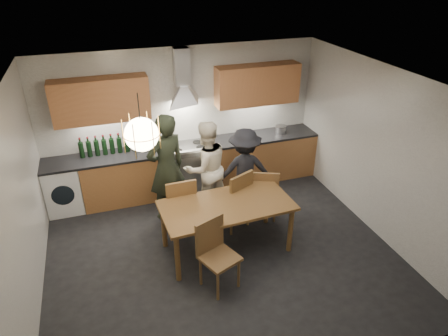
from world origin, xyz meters
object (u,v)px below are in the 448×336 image
object	(u,v)px
chair_back_left	(180,203)
person_mid	(206,168)
person_left	(167,168)
mixing_bowl	(247,136)
person_right	(244,170)
stock_pot	(281,130)
dining_table	(227,210)
chair_front	(215,249)
wine_bottles	(108,144)

from	to	relation	value
chair_back_left	person_mid	bearing A→B (deg)	-137.13
person_left	mixing_bowl	world-z (taller)	person_left
person_right	stock_pot	bearing A→B (deg)	-131.33
dining_table	person_right	distance (m)	1.16
chair_front	wine_bottles	xyz separation A→B (m)	(-1.10, 2.61, 0.52)
dining_table	chair_front	xyz separation A→B (m)	(-0.37, -0.62, -0.14)
person_mid	wine_bottles	world-z (taller)	person_mid
chair_back_left	person_mid	distance (m)	0.84
person_left	person_mid	bearing A→B (deg)	158.28
dining_table	person_left	bearing A→B (deg)	116.85
chair_back_left	wine_bottles	world-z (taller)	wine_bottles
stock_pot	chair_back_left	bearing A→B (deg)	-149.95
chair_back_left	stock_pot	distance (m)	2.68
chair_back_left	mixing_bowl	bearing A→B (deg)	-141.88
chair_front	mixing_bowl	xyz separation A→B (m)	(1.42, 2.51, 0.37)
chair_back_left	stock_pot	bearing A→B (deg)	-151.46
person_left	dining_table	bearing A→B (deg)	99.10
person_left	stock_pot	world-z (taller)	person_left
stock_pot	mixing_bowl	bearing A→B (deg)	179.51
chair_back_left	person_left	world-z (taller)	person_left
person_left	mixing_bowl	size ratio (longest dim) A/B	7.07
dining_table	person_mid	size ratio (longest dim) A/B	1.18
chair_back_left	stock_pot	size ratio (longest dim) A/B	5.05
stock_pot	wine_bottles	bearing A→B (deg)	178.05
chair_back_left	person_right	size ratio (longest dim) A/B	0.69
chair_front	person_mid	size ratio (longest dim) A/B	0.60
dining_table	person_right	world-z (taller)	person_right
person_mid	mixing_bowl	distance (m)	1.30
person_left	chair_back_left	bearing A→B (deg)	77.31
mixing_bowl	dining_table	bearing A→B (deg)	-119.13
stock_pot	chair_front	bearing A→B (deg)	-130.08
person_mid	chair_front	bearing A→B (deg)	65.18
person_left	person_mid	world-z (taller)	person_left
chair_front	mixing_bowl	world-z (taller)	chair_front
chair_front	person_left	xyz separation A→B (m)	(-0.27, 1.75, 0.36)
person_left	mixing_bowl	bearing A→B (deg)	-176.37
chair_front	wine_bottles	distance (m)	2.88
person_right	wine_bottles	world-z (taller)	person_right
chair_front	wine_bottles	world-z (taller)	wine_bottles
wine_bottles	person_right	bearing A→B (deg)	-25.87
person_mid	wine_bottles	distance (m)	1.75
chair_back_left	person_mid	xyz separation A→B (m)	(0.58, 0.56, 0.23)
person_right	mixing_bowl	xyz separation A→B (m)	(0.41, 0.92, 0.19)
person_left	stock_pot	xyz separation A→B (m)	(2.38, 0.75, 0.05)
chair_back_left	person_left	xyz separation A→B (m)	(-0.08, 0.58, 0.33)
person_mid	chair_back_left	bearing A→B (deg)	32.04
person_left	person_right	distance (m)	1.30
chair_back_left	wine_bottles	distance (m)	1.77
stock_pot	person_right	bearing A→B (deg)	-140.04
stock_pot	wine_bottles	distance (m)	3.22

